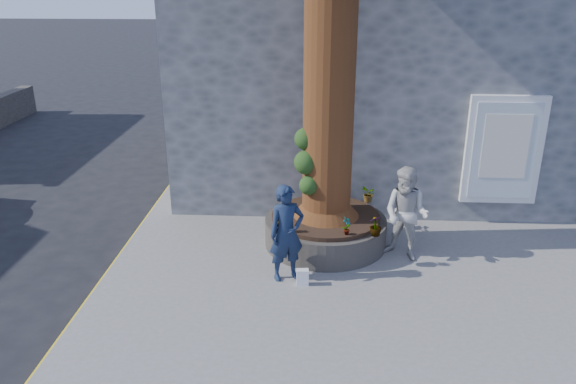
{
  "coord_description": "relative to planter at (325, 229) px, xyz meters",
  "views": [
    {
      "loc": [
        0.64,
        -7.74,
        4.97
      ],
      "look_at": [
        0.1,
        1.78,
        1.25
      ],
      "focal_mm": 35.0,
      "sensor_mm": 36.0,
      "label": 1
    }
  ],
  "objects": [
    {
      "name": "stone_shop",
      "position": [
        1.7,
        5.2,
        2.75
      ],
      "size": [
        10.3,
        8.3,
        6.3
      ],
      "color": "#525457",
      "rests_on": "ground"
    },
    {
      "name": "plant_b",
      "position": [
        -0.85,
        -0.85,
        0.49
      ],
      "size": [
        0.24,
        0.24,
        0.36
      ],
      "primitive_type": "imported",
      "rotation": [
        0.0,
        0.0,
        1.85
      ],
      "color": "gray",
      "rests_on": "planter"
    },
    {
      "name": "pavement",
      "position": [
        0.7,
        -1.0,
        -0.35
      ],
      "size": [
        9.0,
        8.0,
        0.12
      ],
      "primitive_type": "cube",
      "color": "slate",
      "rests_on": "ground"
    },
    {
      "name": "ground",
      "position": [
        -0.8,
        -2.0,
        -0.41
      ],
      "size": [
        120.0,
        120.0,
        0.0
      ],
      "primitive_type": "plane",
      "color": "black",
      "rests_on": "ground"
    },
    {
      "name": "plant_d",
      "position": [
        0.85,
        0.68,
        0.48
      ],
      "size": [
        0.35,
        0.37,
        0.34
      ],
      "primitive_type": "imported",
      "rotation": [
        0.0,
        0.0,
        5.02
      ],
      "color": "gray",
      "rests_on": "planter"
    },
    {
      "name": "shopping_bag",
      "position": [
        -0.39,
        -1.57,
        -0.15
      ],
      "size": [
        0.21,
        0.14,
        0.28
      ],
      "primitive_type": "cube",
      "rotation": [
        0.0,
        0.0,
        0.09
      ],
      "color": "white",
      "rests_on": "pavement"
    },
    {
      "name": "plant_a",
      "position": [
        0.35,
        -0.85,
        0.47
      ],
      "size": [
        0.2,
        0.21,
        0.33
      ],
      "primitive_type": "imported",
      "rotation": [
        0.0,
        0.0,
        0.89
      ],
      "color": "gray",
      "rests_on": "planter"
    },
    {
      "name": "planter",
      "position": [
        0.0,
        0.0,
        0.0
      ],
      "size": [
        2.3,
        2.3,
        0.6
      ],
      "color": "black",
      "rests_on": "pavement"
    },
    {
      "name": "plant_c",
      "position": [
        0.85,
        -0.85,
        0.49
      ],
      "size": [
        0.29,
        0.29,
        0.37
      ],
      "primitive_type": "imported",
      "rotation": [
        0.0,
        0.0,
        3.72
      ],
      "color": "gray",
      "rests_on": "planter"
    },
    {
      "name": "yellow_line",
      "position": [
        -3.85,
        -1.0,
        -0.41
      ],
      "size": [
        0.1,
        30.0,
        0.01
      ],
      "primitive_type": "cube",
      "color": "yellow",
      "rests_on": "ground"
    },
    {
      "name": "man",
      "position": [
        -0.66,
        -1.34,
        0.54
      ],
      "size": [
        0.72,
        0.62,
        1.67
      ],
      "primitive_type": "imported",
      "rotation": [
        0.0,
        0.0,
        0.43
      ],
      "color": "#16233E",
      "rests_on": "pavement"
    },
    {
      "name": "woman",
      "position": [
        1.42,
        -0.49,
        0.57
      ],
      "size": [
        1.05,
        0.99,
        1.72
      ],
      "primitive_type": "imported",
      "rotation": [
        0.0,
        0.0,
        -0.53
      ],
      "color": "#B7B5AF",
      "rests_on": "pavement"
    }
  ]
}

